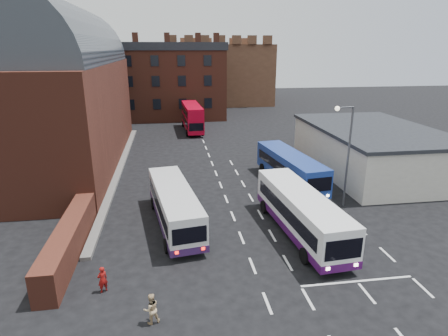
{
  "coord_description": "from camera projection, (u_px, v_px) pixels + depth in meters",
  "views": [
    {
      "loc": [
        -4.16,
        -18.31,
        11.46
      ],
      "look_at": [
        0.0,
        10.0,
        2.2
      ],
      "focal_mm": 30.0,
      "sensor_mm": 36.0,
      "label": 1
    }
  ],
  "objects": [
    {
      "name": "ground",
      "position": [
        249.0,
        258.0,
        21.34
      ],
      "size": [
        180.0,
        180.0,
        0.0
      ],
      "primitive_type": "plane",
      "color": "black"
    },
    {
      "name": "railway_station",
      "position": [
        51.0,
        88.0,
        36.61
      ],
      "size": [
        12.0,
        28.0,
        16.0
      ],
      "color": "#602B1E",
      "rests_on": "ground"
    },
    {
      "name": "forecourt_wall",
      "position": [
        69.0,
        240.0,
        21.53
      ],
      "size": [
        1.2,
        10.0,
        1.8
      ],
      "primitive_type": "cube",
      "color": "#602B1E",
      "rests_on": "ground"
    },
    {
      "name": "cream_building",
      "position": [
        372.0,
        149.0,
        35.93
      ],
      "size": [
        10.4,
        16.4,
        4.25
      ],
      "color": "beige",
      "rests_on": "ground"
    },
    {
      "name": "brick_terrace",
      "position": [
        157.0,
        85.0,
        62.11
      ],
      "size": [
        22.0,
        10.0,
        11.0
      ],
      "primitive_type": "cube",
      "color": "brown",
      "rests_on": "ground"
    },
    {
      "name": "castle_keep",
      "position": [
        214.0,
        73.0,
        82.44
      ],
      "size": [
        22.0,
        22.0,
        12.0
      ],
      "primitive_type": "cube",
      "color": "brown",
      "rests_on": "ground"
    },
    {
      "name": "bus_white_outbound",
      "position": [
        174.0,
        204.0,
        24.84
      ],
      "size": [
        3.63,
        9.88,
        2.63
      ],
      "rotation": [
        0.0,
        0.0,
        0.15
      ],
      "color": "silver",
      "rests_on": "ground"
    },
    {
      "name": "bus_white_inbound",
      "position": [
        301.0,
        211.0,
        23.57
      ],
      "size": [
        3.23,
        10.38,
        2.79
      ],
      "rotation": [
        0.0,
        0.0,
        3.23
      ],
      "color": "white",
      "rests_on": "ground"
    },
    {
      "name": "bus_blue",
      "position": [
        290.0,
        167.0,
        32.39
      ],
      "size": [
        3.56,
        10.2,
        2.72
      ],
      "rotation": [
        0.0,
        0.0,
        3.27
      ],
      "color": "navy",
      "rests_on": "ground"
    },
    {
      "name": "bus_red_double",
      "position": [
        192.0,
        117.0,
        52.98
      ],
      "size": [
        2.71,
        9.52,
        3.77
      ],
      "rotation": [
        0.0,
        0.0,
        3.19
      ],
      "color": "#B5031D",
      "rests_on": "ground"
    },
    {
      "name": "street_lamp",
      "position": [
        346.0,
        147.0,
        26.92
      ],
      "size": [
        1.53,
        0.47,
        7.61
      ],
      "rotation": [
        0.0,
        0.0,
        0.18
      ],
      "color": "#47494D",
      "rests_on": "ground"
    },
    {
      "name": "pedestrian_red",
      "position": [
        103.0,
        279.0,
        18.2
      ],
      "size": [
        0.6,
        0.56,
        1.38
      ],
      "primitive_type": "imported",
      "rotation": [
        0.0,
        0.0,
        3.75
      ],
      "color": "maroon",
      "rests_on": "ground"
    },
    {
      "name": "pedestrian_beige",
      "position": [
        151.0,
        309.0,
        16.12
      ],
      "size": [
        0.83,
        0.74,
        1.43
      ],
      "primitive_type": "imported",
      "rotation": [
        0.0,
        0.0,
        3.47
      ],
      "color": "tan",
      "rests_on": "ground"
    }
  ]
}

